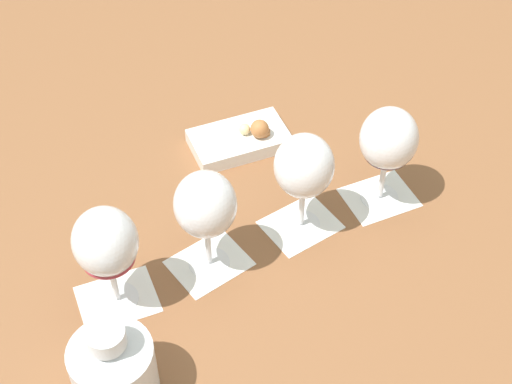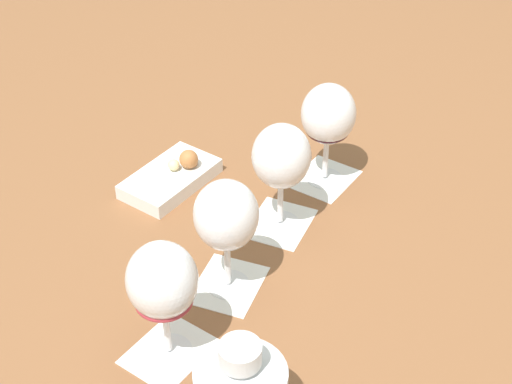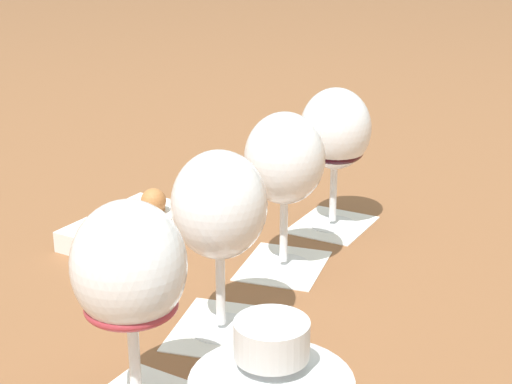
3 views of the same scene
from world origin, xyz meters
name	(u,v)px [view 1 (image 1 of 3)]	position (x,y,z in m)	size (l,w,h in m)	color
ground_plane	(256,244)	(0.00, 0.00, 0.00)	(8.00, 8.00, 0.00)	brown
tasting_card_0	(117,299)	(-0.19, 0.13, 0.00)	(0.15, 0.14, 0.00)	white
tasting_card_1	(209,263)	(-0.07, 0.05, 0.00)	(0.14, 0.13, 0.00)	white
tasting_card_2	(301,225)	(0.07, -0.05, 0.00)	(0.14, 0.14, 0.00)	white
tasting_card_3	(379,197)	(0.19, -0.14, 0.00)	(0.15, 0.14, 0.00)	white
wine_glass_0	(106,245)	(-0.19, 0.13, 0.13)	(0.09, 0.09, 0.19)	white
wine_glass_1	(206,208)	(-0.07, 0.05, 0.13)	(0.09, 0.09, 0.19)	white
wine_glass_2	(304,170)	(0.07, -0.05, 0.13)	(0.09, 0.09, 0.19)	white
wine_glass_3	(388,142)	(0.19, -0.14, 0.13)	(0.09, 0.09, 0.19)	white
ceramic_vase	(113,367)	(-0.32, 0.04, 0.06)	(0.11, 0.11, 0.14)	silver
snack_dish	(241,139)	(0.19, 0.13, 0.02)	(0.19, 0.18, 0.06)	white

